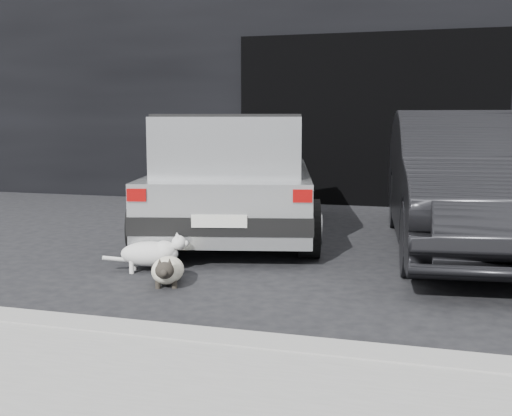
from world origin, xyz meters
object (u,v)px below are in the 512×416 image
(second_car, at_px, (472,181))
(cat_white, at_px, (154,253))
(silver_hatchback, at_px, (235,170))
(cat_siamese, at_px, (167,270))

(second_car, relative_size, cat_white, 6.05)
(cat_white, bearing_deg, silver_hatchback, 159.21)
(silver_hatchback, height_order, cat_siamese, silver_hatchback)
(silver_hatchback, height_order, cat_white, silver_hatchback)
(silver_hatchback, xyz_separation_m, cat_siamese, (0.19, -2.33, -0.63))
(cat_white, bearing_deg, second_car, 105.58)
(second_car, xyz_separation_m, cat_white, (-2.68, -1.74, -0.54))
(silver_hatchback, relative_size, second_car, 0.93)
(silver_hatchback, distance_m, cat_siamese, 2.42)
(cat_siamese, distance_m, cat_white, 0.49)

